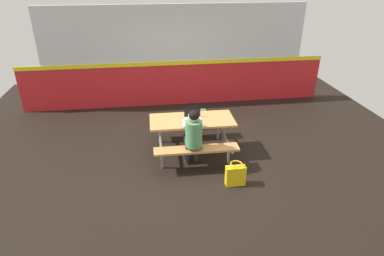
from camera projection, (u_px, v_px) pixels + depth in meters
name	position (u px, v px, depth m)	size (l,w,h in m)	color
ground_plane	(190.00, 153.00, 6.72)	(10.00, 10.00, 0.02)	black
accent_backdrop	(176.00, 59.00, 8.54)	(8.00, 0.14, 2.60)	red
picnic_table_main	(192.00, 127.00, 6.47)	(1.65, 1.57, 0.74)	tan
student_nearer	(193.00, 134.00, 5.91)	(0.36, 0.53, 1.21)	#2D2D38
laptop_silver	(193.00, 116.00, 6.41)	(0.32, 0.22, 0.22)	silver
backpack_dark	(199.00, 119.00, 7.65)	(0.30, 0.22, 0.44)	#3F724C
tote_bag_bright	(235.00, 175.00, 5.65)	(0.34, 0.21, 0.43)	yellow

